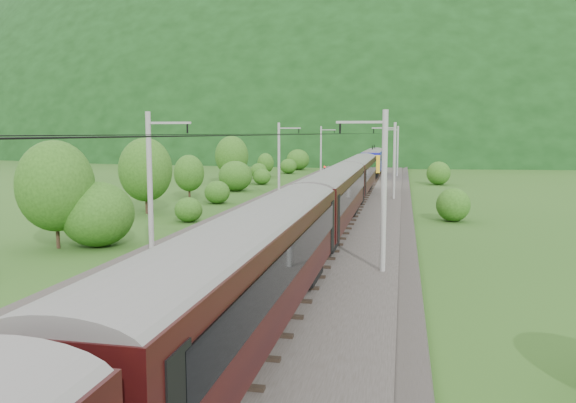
# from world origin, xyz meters

# --- Properties ---
(ground) EXTENTS (600.00, 600.00, 0.00)m
(ground) POSITION_xyz_m (0.00, 0.00, 0.00)
(ground) COLOR #264A17
(ground) RESTS_ON ground
(railbed) EXTENTS (14.00, 220.00, 0.30)m
(railbed) POSITION_xyz_m (0.00, 10.00, 0.15)
(railbed) COLOR #38332D
(railbed) RESTS_ON ground
(track_left) EXTENTS (2.40, 220.00, 0.27)m
(track_left) POSITION_xyz_m (-2.40, 10.00, 0.37)
(track_left) COLOR #523823
(track_left) RESTS_ON railbed
(track_right) EXTENTS (2.40, 220.00, 0.27)m
(track_right) POSITION_xyz_m (2.40, 10.00, 0.37)
(track_right) COLOR #523823
(track_right) RESTS_ON railbed
(catenary_left) EXTENTS (2.54, 192.28, 8.00)m
(catenary_left) POSITION_xyz_m (-6.12, 32.00, 4.50)
(catenary_left) COLOR gray
(catenary_left) RESTS_ON railbed
(catenary_right) EXTENTS (2.54, 192.28, 8.00)m
(catenary_right) POSITION_xyz_m (6.12, 32.00, 4.50)
(catenary_right) COLOR gray
(catenary_right) RESTS_ON railbed
(overhead_wires) EXTENTS (4.83, 198.00, 0.03)m
(overhead_wires) POSITION_xyz_m (0.00, 10.00, 7.10)
(overhead_wires) COLOR black
(overhead_wires) RESTS_ON ground
(mountain_main) EXTENTS (504.00, 360.00, 244.00)m
(mountain_main) POSITION_xyz_m (0.00, 260.00, 0.00)
(mountain_main) COLOR black
(mountain_main) RESTS_ON ground
(mountain_ridge) EXTENTS (336.00, 280.00, 132.00)m
(mountain_ridge) POSITION_xyz_m (-120.00, 300.00, 0.00)
(mountain_ridge) COLOR black
(mountain_ridge) RESTS_ON ground
(train) EXTENTS (2.88, 136.98, 5.00)m
(train) POSITION_xyz_m (2.40, 0.05, 3.43)
(train) COLOR black
(train) RESTS_ON ground
(hazard_post_near) EXTENTS (0.15, 0.15, 1.44)m
(hazard_post_near) POSITION_xyz_m (-0.61, 41.92, 1.02)
(hazard_post_near) COLOR red
(hazard_post_near) RESTS_ON railbed
(hazard_post_far) EXTENTS (0.16, 0.16, 1.46)m
(hazard_post_far) POSITION_xyz_m (0.28, 32.01, 1.03)
(hazard_post_far) COLOR red
(hazard_post_far) RESTS_ON railbed
(signal) EXTENTS (0.24, 0.24, 2.17)m
(signal) POSITION_xyz_m (-3.94, 52.27, 1.57)
(signal) COLOR black
(signal) RESTS_ON railbed
(vegetation_left) EXTENTS (12.27, 146.33, 6.79)m
(vegetation_left) POSITION_xyz_m (-14.53, 20.49, 2.69)
(vegetation_left) COLOR #214913
(vegetation_left) RESTS_ON ground
(vegetation_right) EXTENTS (6.86, 96.58, 3.23)m
(vegetation_right) POSITION_xyz_m (12.60, 7.48, 1.44)
(vegetation_right) COLOR #214913
(vegetation_right) RESTS_ON ground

